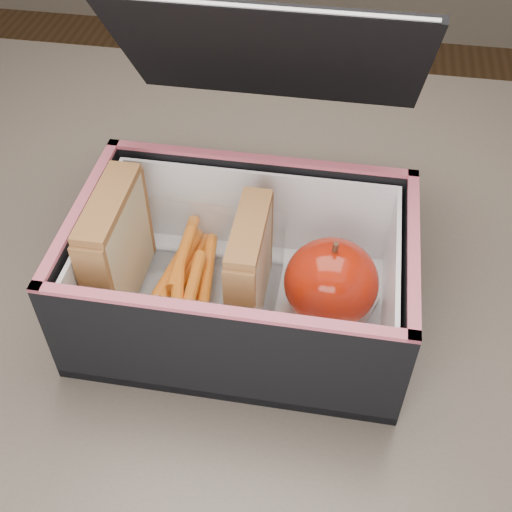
{
  "coord_description": "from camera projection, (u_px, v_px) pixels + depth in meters",
  "views": [
    {
      "loc": [
        0.06,
        -0.41,
        1.2
      ],
      "look_at": [
        -0.0,
        -0.04,
        0.81
      ],
      "focal_mm": 45.0,
      "sensor_mm": 36.0,
      "label": 1
    }
  ],
  "objects": [
    {
      "name": "kitchen_table",
      "position": [
        266.0,
        332.0,
        0.67
      ],
      "size": [
        1.2,
        0.8,
        0.75
      ],
      "color": "brown",
      "rests_on": "ground"
    },
    {
      "name": "sandwich_right",
      "position": [
        250.0,
        267.0,
        0.53
      ],
      "size": [
        0.02,
        0.09,
        0.1
      ],
      "color": "tan",
      "rests_on": "plastic_tub"
    },
    {
      "name": "paper_napkin",
      "position": [
        325.0,
        312.0,
        0.56
      ],
      "size": [
        0.09,
        0.09,
        0.01
      ],
      "primitive_type": "cube",
      "rotation": [
        0.0,
        0.0,
        -0.37
      ],
      "color": "white",
      "rests_on": "lunch_bag"
    },
    {
      "name": "plastic_tub",
      "position": [
        185.0,
        274.0,
        0.55
      ],
      "size": [
        0.16,
        0.11,
        0.06
      ],
      "primitive_type": null,
      "color": "white",
      "rests_on": "lunch_bag"
    },
    {
      "name": "red_apple",
      "position": [
        331.0,
        282.0,
        0.53
      ],
      "size": [
        0.09,
        0.09,
        0.08
      ],
      "rotation": [
        0.0,
        0.0,
        0.16
      ],
      "color": "maroon",
      "rests_on": "paper_napkin"
    },
    {
      "name": "carrot_sticks",
      "position": [
        187.0,
        280.0,
        0.56
      ],
      "size": [
        0.06,
        0.14,
        0.03
      ],
      "color": "orange",
      "rests_on": "plastic_tub"
    },
    {
      "name": "sandwich_left",
      "position": [
        117.0,
        247.0,
        0.54
      ],
      "size": [
        0.03,
        0.1,
        0.11
      ],
      "color": "tan",
      "rests_on": "plastic_tub"
    },
    {
      "name": "lunch_bag",
      "position": [
        243.0,
        263.0,
        0.54
      ],
      "size": [
        0.27,
        0.29,
        0.24
      ],
      "color": "black",
      "rests_on": "kitchen_table"
    }
  ]
}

